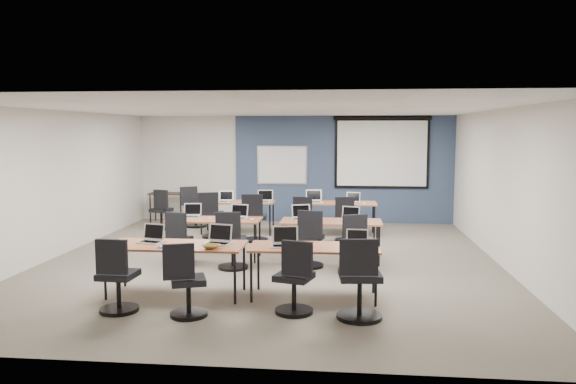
# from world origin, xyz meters

# --- Properties ---
(floor) EXTENTS (8.00, 9.00, 0.02)m
(floor) POSITION_xyz_m (0.00, 0.00, 0.00)
(floor) COLOR #6B6354
(floor) RESTS_ON ground
(ceiling) EXTENTS (8.00, 9.00, 0.02)m
(ceiling) POSITION_xyz_m (0.00, 0.00, 2.70)
(ceiling) COLOR white
(ceiling) RESTS_ON ground
(wall_back) EXTENTS (8.00, 0.04, 2.70)m
(wall_back) POSITION_xyz_m (0.00, 4.50, 1.35)
(wall_back) COLOR beige
(wall_back) RESTS_ON ground
(wall_front) EXTENTS (8.00, 0.04, 2.70)m
(wall_front) POSITION_xyz_m (0.00, -4.50, 1.35)
(wall_front) COLOR beige
(wall_front) RESTS_ON ground
(wall_left) EXTENTS (0.04, 9.00, 2.70)m
(wall_left) POSITION_xyz_m (-4.00, 0.00, 1.35)
(wall_left) COLOR beige
(wall_left) RESTS_ON ground
(wall_right) EXTENTS (0.04, 9.00, 2.70)m
(wall_right) POSITION_xyz_m (4.00, 0.00, 1.35)
(wall_right) COLOR beige
(wall_right) RESTS_ON ground
(blue_accent_panel) EXTENTS (5.50, 0.04, 2.70)m
(blue_accent_panel) POSITION_xyz_m (1.25, 4.47, 1.35)
(blue_accent_panel) COLOR #3D5977
(blue_accent_panel) RESTS_ON wall_back
(whiteboard) EXTENTS (1.28, 0.03, 0.98)m
(whiteboard) POSITION_xyz_m (-0.30, 4.43, 1.45)
(whiteboard) COLOR #B4B4B4
(whiteboard) RESTS_ON wall_back
(projector_screen) EXTENTS (2.40, 0.10, 1.82)m
(projector_screen) POSITION_xyz_m (2.20, 4.41, 1.89)
(projector_screen) COLOR black
(projector_screen) RESTS_ON wall_back
(training_table_front_left) EXTENTS (1.93, 0.81, 0.73)m
(training_table_front_left) POSITION_xyz_m (-1.06, -2.15, 0.69)
(training_table_front_left) COLOR brown
(training_table_front_left) RESTS_ON floor
(training_table_front_right) EXTENTS (1.79, 0.75, 0.73)m
(training_table_front_right) POSITION_xyz_m (0.89, -2.09, 0.68)
(training_table_front_right) COLOR brown
(training_table_front_right) RESTS_ON floor
(training_table_mid_left) EXTENTS (1.69, 0.70, 0.73)m
(training_table_mid_left) POSITION_xyz_m (-1.05, 0.16, 0.68)
(training_table_mid_left) COLOR olive
(training_table_mid_left) RESTS_ON floor
(training_table_mid_right) EXTENTS (1.79, 0.74, 0.73)m
(training_table_mid_right) POSITION_xyz_m (1.07, 0.16, 0.68)
(training_table_mid_right) COLOR #985328
(training_table_mid_right) RESTS_ON floor
(training_table_back_left) EXTENTS (1.67, 0.70, 0.73)m
(training_table_back_left) POSITION_xyz_m (-1.12, 2.70, 0.68)
(training_table_back_left) COLOR olive
(training_table_back_left) RESTS_ON floor
(training_table_back_right) EXTENTS (1.81, 0.75, 0.73)m
(training_table_back_right) POSITION_xyz_m (1.10, 2.74, 0.69)
(training_table_back_right) COLOR olive
(training_table_back_right) RESTS_ON floor
(laptop_0) EXTENTS (0.34, 0.29, 0.26)m
(laptop_0) POSITION_xyz_m (-1.45, -2.04, 0.79)
(laptop_0) COLOR silver
(laptop_0) RESTS_ON training_table_front_left
(mouse_0) EXTENTS (0.07, 0.10, 0.03)m
(mouse_0) POSITION_xyz_m (-1.19, -2.36, 0.74)
(mouse_0) COLOR white
(mouse_0) RESTS_ON training_table_front_left
(task_chair_0) EXTENTS (0.50, 0.50, 0.98)m
(task_chair_0) POSITION_xyz_m (-1.58, -3.00, 0.41)
(task_chair_0) COLOR black
(task_chair_0) RESTS_ON floor
(laptop_1) EXTENTS (0.36, 0.30, 0.27)m
(laptop_1) POSITION_xyz_m (-0.47, -2.03, 0.80)
(laptop_1) COLOR silver
(laptop_1) RESTS_ON training_table_front_left
(mouse_1) EXTENTS (0.06, 0.10, 0.03)m
(mouse_1) POSITION_xyz_m (-0.43, -2.22, 0.74)
(mouse_1) COLOR white
(mouse_1) RESTS_ON training_table_front_left
(task_chair_1) EXTENTS (0.49, 0.47, 0.96)m
(task_chair_1) POSITION_xyz_m (-0.65, -3.08, 0.39)
(task_chair_1) COLOR black
(task_chair_1) RESTS_ON floor
(laptop_2) EXTENTS (0.36, 0.31, 0.27)m
(laptop_2) POSITION_xyz_m (0.48, -2.12, 0.80)
(laptop_2) COLOR #A9A9B0
(laptop_2) RESTS_ON training_table_front_right
(mouse_2) EXTENTS (0.07, 0.10, 0.03)m
(mouse_2) POSITION_xyz_m (0.87, -2.33, 0.74)
(mouse_2) COLOR white
(mouse_2) RESTS_ON training_table_front_right
(task_chair_2) EXTENTS (0.50, 0.49, 0.98)m
(task_chair_2) POSITION_xyz_m (0.69, -2.83, 0.40)
(task_chair_2) COLOR black
(task_chair_2) RESTS_ON floor
(laptop_3) EXTENTS (0.30, 0.26, 0.23)m
(laptop_3) POSITION_xyz_m (1.48, -2.04, 0.79)
(laptop_3) COLOR #B2B2B2
(laptop_3) RESTS_ON training_table_front_right
(mouse_3) EXTENTS (0.07, 0.10, 0.03)m
(mouse_3) POSITION_xyz_m (1.60, -2.36, 0.74)
(mouse_3) COLOR white
(mouse_3) RESTS_ON training_table_front_right
(task_chair_3) EXTENTS (0.57, 0.57, 1.05)m
(task_chair_3) POSITION_xyz_m (1.50, -2.96, 0.44)
(task_chair_3) COLOR black
(task_chair_3) RESTS_ON floor
(laptop_4) EXTENTS (0.32, 0.28, 0.25)m
(laptop_4) POSITION_xyz_m (-1.53, 0.35, 0.79)
(laptop_4) COLOR #B7B7C4
(laptop_4) RESTS_ON training_table_mid_left
(mouse_4) EXTENTS (0.08, 0.10, 0.03)m
(mouse_4) POSITION_xyz_m (-1.13, 0.14, 0.74)
(mouse_4) COLOR white
(mouse_4) RESTS_ON training_table_mid_left
(task_chair_4) EXTENTS (0.47, 0.47, 0.96)m
(task_chair_4) POSITION_xyz_m (-1.56, -0.50, 0.39)
(task_chair_4) COLOR black
(task_chair_4) RESTS_ON floor
(laptop_5) EXTENTS (0.33, 0.28, 0.25)m
(laptop_5) POSITION_xyz_m (-0.63, 0.26, 0.79)
(laptop_5) COLOR silver
(laptop_5) RESTS_ON training_table_mid_left
(mouse_5) EXTENTS (0.08, 0.11, 0.04)m
(mouse_5) POSITION_xyz_m (-0.35, 0.08, 0.74)
(mouse_5) COLOR white
(mouse_5) RESTS_ON training_table_mid_left
(task_chair_5) EXTENTS (0.51, 0.51, 1.00)m
(task_chair_5) POSITION_xyz_m (-0.58, -0.61, 0.41)
(task_chair_5) COLOR black
(task_chair_5) RESTS_ON floor
(laptop_6) EXTENTS (0.34, 0.29, 0.26)m
(laptop_6) POSITION_xyz_m (0.51, 0.29, 0.79)
(laptop_6) COLOR #A6A6AB
(laptop_6) RESTS_ON training_table_mid_right
(mouse_6) EXTENTS (0.08, 0.11, 0.04)m
(mouse_6) POSITION_xyz_m (0.81, 0.15, 0.74)
(mouse_6) COLOR white
(mouse_6) RESTS_ON training_table_mid_right
(task_chair_6) EXTENTS (0.53, 0.53, 1.01)m
(task_chair_6) POSITION_xyz_m (0.70, -0.37, 0.42)
(task_chair_6) COLOR black
(task_chair_6) RESTS_ON floor
(laptop_7) EXTENTS (0.32, 0.28, 0.25)m
(laptop_7) POSITION_xyz_m (1.41, 0.22, 0.79)
(laptop_7) COLOR #A7A8B3
(laptop_7) RESTS_ON training_table_mid_right
(mouse_7) EXTENTS (0.09, 0.11, 0.03)m
(mouse_7) POSITION_xyz_m (1.70, 0.03, 0.74)
(mouse_7) COLOR white
(mouse_7) RESTS_ON training_table_mid_right
(task_chair_7) EXTENTS (0.55, 0.51, 0.99)m
(task_chair_7) POSITION_xyz_m (1.53, -0.68, 0.41)
(task_chair_7) COLOR black
(task_chair_7) RESTS_ON floor
(laptop_8) EXTENTS (0.31, 0.27, 0.24)m
(laptop_8) POSITION_xyz_m (-1.38, 2.62, 0.79)
(laptop_8) COLOR #A2A2AA
(laptop_8) RESTS_ON training_table_back_left
(mouse_8) EXTENTS (0.06, 0.10, 0.03)m
(mouse_8) POSITION_xyz_m (-1.27, 2.42, 0.74)
(mouse_8) COLOR white
(mouse_8) RESTS_ON training_table_back_left
(task_chair_8) EXTENTS (0.56, 0.54, 1.01)m
(task_chair_8) POSITION_xyz_m (-1.55, 2.08, 0.42)
(task_chair_8) COLOR black
(task_chair_8) RESTS_ON floor
(laptop_9) EXTENTS (0.35, 0.29, 0.26)m
(laptop_9) POSITION_xyz_m (-0.49, 2.69, 0.79)
(laptop_9) COLOR silver
(laptop_9) RESTS_ON training_table_back_left
(mouse_9) EXTENTS (0.09, 0.11, 0.03)m
(mouse_9) POSITION_xyz_m (-0.38, 2.57, 0.74)
(mouse_9) COLOR white
(mouse_9) RESTS_ON training_table_back_left
(task_chair_9) EXTENTS (0.54, 0.54, 1.02)m
(task_chair_9) POSITION_xyz_m (-0.59, 1.79, 0.42)
(task_chair_9) COLOR black
(task_chair_9) RESTS_ON floor
(laptop_10) EXTENTS (0.36, 0.30, 0.27)m
(laptop_10) POSITION_xyz_m (0.60, 2.77, 0.80)
(laptop_10) COLOR #B6B6BB
(laptop_10) RESTS_ON training_table_back_right
(mouse_10) EXTENTS (0.08, 0.11, 0.04)m
(mouse_10) POSITION_xyz_m (0.80, 2.53, 0.74)
(mouse_10) COLOR white
(mouse_10) RESTS_ON training_table_back_right
(task_chair_10) EXTENTS (0.49, 0.49, 0.97)m
(task_chair_10) POSITION_xyz_m (0.44, 1.82, 0.40)
(task_chair_10) COLOR black
(task_chair_10) RESTS_ON floor
(laptop_11) EXTENTS (0.31, 0.26, 0.24)m
(laptop_11) POSITION_xyz_m (1.49, 2.65, 0.79)
(laptop_11) COLOR #ABABB5
(laptop_11) RESTS_ON training_table_back_right
(mouse_11) EXTENTS (0.08, 0.10, 0.03)m
(mouse_11) POSITION_xyz_m (1.72, 2.57, 0.74)
(mouse_11) COLOR white
(mouse_11) RESTS_ON training_table_back_right
(task_chair_11) EXTENTS (0.48, 0.48, 0.97)m
(task_chair_11) POSITION_xyz_m (1.33, 1.93, 0.40)
(task_chair_11) COLOR black
(task_chair_11) RESTS_ON floor
(blue_mousepad) EXTENTS (0.25, 0.21, 0.01)m
(blue_mousepad) POSITION_xyz_m (-1.12, -2.36, 0.73)
(blue_mousepad) COLOR #0A2C99
(blue_mousepad) RESTS_ON training_table_front_left
(snack_bowl) EXTENTS (0.27, 0.27, 0.06)m
(snack_bowl) POSITION_xyz_m (-0.50, -2.39, 0.76)
(snack_bowl) COLOR olive
(snack_bowl) RESTS_ON training_table_front_left
(snack_plate) EXTENTS (0.24, 0.24, 0.01)m
(snack_plate) POSITION_xyz_m (0.60, -2.41, 0.74)
(snack_plate) COLOR white
(snack_plate) RESTS_ON training_table_front_right
(coffee_cup) EXTENTS (0.09, 0.09, 0.07)m
(coffee_cup) POSITION_xyz_m (0.56, -2.39, 0.78)
(coffee_cup) COLOR silver
(coffee_cup) RESTS_ON snack_plate
(utility_table) EXTENTS (0.91, 0.51, 0.75)m
(utility_table) POSITION_xyz_m (-3.20, 4.06, 0.66)
(utility_table) COLOR black
(utility_table) RESTS_ON floor
(spare_chair_a) EXTENTS (0.58, 0.52, 1.00)m
(spare_chair_a) POSITION_xyz_m (-2.33, 3.38, 0.41)
(spare_chair_a) COLOR black
(spare_chair_a) RESTS_ON floor
(spare_chair_b) EXTENTS (0.48, 0.47, 0.95)m
(spare_chair_b) POSITION_xyz_m (-3.01, 2.99, 0.39)
(spare_chair_b) COLOR black
(spare_chair_b) RESTS_ON floor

